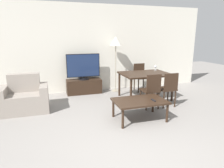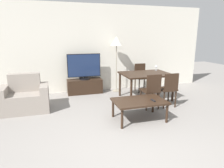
# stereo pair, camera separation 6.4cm
# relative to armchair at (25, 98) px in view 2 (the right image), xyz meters

# --- Properties ---
(ground_plane) EXTENTS (18.00, 18.00, 0.00)m
(ground_plane) POSITION_rel_armchair_xyz_m (1.80, -2.46, -0.32)
(ground_plane) COLOR gray
(wall_back) EXTENTS (7.93, 0.06, 2.70)m
(wall_back) POSITION_rel_armchair_xyz_m (1.80, 1.39, 1.03)
(wall_back) COLOR silver
(wall_back) RESTS_ON ground_plane
(armchair) EXTENTS (1.07, 0.67, 0.87)m
(armchair) POSITION_rel_armchair_xyz_m (0.00, 0.00, 0.00)
(armchair) COLOR gray
(armchair) RESTS_ON ground_plane
(tv_stand) EXTENTS (1.06, 0.43, 0.44)m
(tv_stand) POSITION_rel_armchair_xyz_m (1.59, 1.10, -0.10)
(tv_stand) COLOR black
(tv_stand) RESTS_ON ground_plane
(tv) EXTENTS (1.00, 0.32, 0.78)m
(tv) POSITION_rel_armchair_xyz_m (1.59, 1.10, 0.52)
(tv) COLOR black
(tv) RESTS_ON tv_stand
(coffee_table) EXTENTS (1.09, 0.71, 0.43)m
(coffee_table) POSITION_rel_armchair_xyz_m (2.37, -1.25, 0.07)
(coffee_table) COLOR black
(coffee_table) RESTS_ON ground_plane
(dining_table) EXTENTS (1.34, 1.01, 0.73)m
(dining_table) POSITION_rel_armchair_xyz_m (3.16, 0.08, 0.34)
(dining_table) COLOR black
(dining_table) RESTS_ON ground_plane
(dining_chair_near) EXTENTS (0.40, 0.40, 0.87)m
(dining_chair_near) POSITION_rel_armchair_xyz_m (2.92, -0.73, 0.18)
(dining_chair_near) COLOR black
(dining_chair_near) RESTS_ON ground_plane
(dining_chair_far) EXTENTS (0.40, 0.40, 0.87)m
(dining_chair_far) POSITION_rel_armchair_xyz_m (3.39, 0.89, 0.18)
(dining_chair_far) COLOR black
(dining_chair_far) RESTS_ON ground_plane
(dining_chair_near_right) EXTENTS (0.40, 0.40, 0.87)m
(dining_chair_near_right) POSITION_rel_armchair_xyz_m (3.39, -0.73, 0.18)
(dining_chair_near_right) COLOR black
(dining_chair_near_right) RESTS_ON ground_plane
(floor_lamp) EXTENTS (0.37, 0.37, 1.72)m
(floor_lamp) POSITION_rel_armchair_xyz_m (2.60, 1.05, 1.20)
(floor_lamp) COLOR gray
(floor_lamp) RESTS_ON ground_plane
(remote_primary) EXTENTS (0.04, 0.15, 0.02)m
(remote_primary) POSITION_rel_armchair_xyz_m (2.63, -1.36, 0.13)
(remote_primary) COLOR black
(remote_primary) RESTS_ON coffee_table
(wine_glass_left) EXTENTS (0.07, 0.07, 0.15)m
(wine_glass_left) POSITION_rel_armchair_xyz_m (3.67, 0.43, 0.52)
(wine_glass_left) COLOR silver
(wine_glass_left) RESTS_ON dining_table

